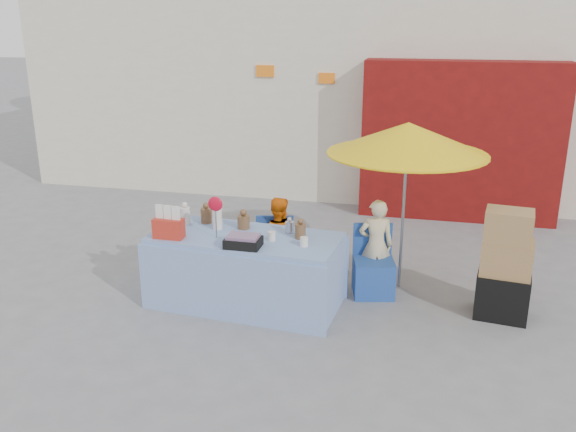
% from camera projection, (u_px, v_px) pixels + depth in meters
% --- Properties ---
extents(ground, '(80.00, 80.00, 0.00)m').
position_uv_depth(ground, '(265.00, 313.00, 7.04)').
color(ground, slate).
rests_on(ground, ground).
extents(backdrop, '(14.00, 8.00, 7.80)m').
position_uv_depth(backdrop, '(381.00, 24.00, 12.91)').
color(backdrop, silver).
rests_on(backdrop, ground).
extents(market_table, '(2.30, 1.22, 1.35)m').
position_uv_depth(market_table, '(245.00, 269.00, 7.15)').
color(market_table, '#8198CF').
rests_on(market_table, ground).
extents(chair_left, '(0.57, 0.57, 0.85)m').
position_uv_depth(chair_left, '(275.00, 265.00, 7.73)').
color(chair_left, '#214799').
rests_on(chair_left, ground).
extents(chair_right, '(0.57, 0.57, 0.85)m').
position_uv_depth(chair_right, '(373.00, 274.00, 7.46)').
color(chair_right, '#214799').
rests_on(chair_right, ground).
extents(vendor_orange, '(0.62, 0.53, 1.12)m').
position_uv_depth(vendor_orange, '(277.00, 239.00, 7.76)').
color(vendor_orange, orange).
rests_on(vendor_orange, ground).
extents(vendor_beige, '(0.48, 0.37, 1.17)m').
position_uv_depth(vendor_beige, '(376.00, 245.00, 7.48)').
color(vendor_beige, beige).
rests_on(vendor_beige, ground).
extents(umbrella, '(1.90, 1.90, 2.09)m').
position_uv_depth(umbrella, '(408.00, 139.00, 7.14)').
color(umbrella, gray).
rests_on(umbrella, ground).
extents(box_stack, '(0.63, 0.54, 1.27)m').
position_uv_depth(box_stack, '(505.00, 268.00, 6.80)').
color(box_stack, black).
rests_on(box_stack, ground).
extents(tarp_bundle, '(0.72, 0.66, 0.26)m').
position_uv_depth(tarp_bundle, '(190.00, 292.00, 7.28)').
color(tarp_bundle, yellow).
rests_on(tarp_bundle, ground).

